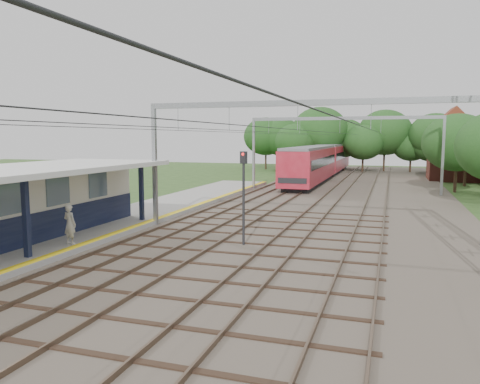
% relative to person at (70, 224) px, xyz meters
% --- Properties ---
extents(ground, '(160.00, 160.00, 0.00)m').
position_rel_person_xyz_m(ground, '(5.80, -8.48, -1.25)').
color(ground, '#2D4C1E').
rests_on(ground, ground).
extents(ballast_bed, '(18.00, 90.00, 0.10)m').
position_rel_person_xyz_m(ballast_bed, '(9.80, 21.52, -1.20)').
color(ballast_bed, '#473D33').
rests_on(ballast_bed, ground).
extents(platform, '(5.00, 52.00, 0.35)m').
position_rel_person_xyz_m(platform, '(-1.70, 5.52, -1.07)').
color(platform, gray).
rests_on(platform, ground).
extents(yellow_stripe, '(0.45, 52.00, 0.01)m').
position_rel_person_xyz_m(yellow_stripe, '(0.55, 5.52, -0.89)').
color(yellow_stripe, yellow).
rests_on(yellow_stripe, platform).
extents(rail_tracks, '(11.80, 88.00, 0.15)m').
position_rel_person_xyz_m(rail_tracks, '(7.30, 21.52, -1.07)').
color(rail_tracks, brown).
rests_on(rail_tracks, ballast_bed).
extents(catenary_system, '(17.22, 88.00, 7.00)m').
position_rel_person_xyz_m(catenary_system, '(9.19, 16.80, 4.27)').
color(catenary_system, gray).
rests_on(catenary_system, ground).
extents(tree_band, '(31.72, 30.88, 8.82)m').
position_rel_person_xyz_m(tree_band, '(9.64, 48.64, 3.67)').
color(tree_band, '#382619').
rests_on(tree_band, ground).
extents(house_far, '(8.00, 6.12, 8.66)m').
position_rel_person_xyz_m(house_far, '(21.80, 43.52, 1.99)').
color(house_far, brown).
rests_on(house_far, ground).
extents(person, '(0.71, 0.53, 1.79)m').
position_rel_person_xyz_m(person, '(0.00, 0.00, 0.00)').
color(person, beige).
rests_on(person, platform).
extents(train, '(3.09, 38.45, 4.04)m').
position_rel_person_xyz_m(train, '(5.30, 42.59, 1.00)').
color(train, black).
rests_on(train, ballast_bed).
extents(signal_post, '(0.36, 0.32, 4.48)m').
position_rel_person_xyz_m(signal_post, '(7.15, 3.24, 1.60)').
color(signal_post, black).
rests_on(signal_post, ground).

